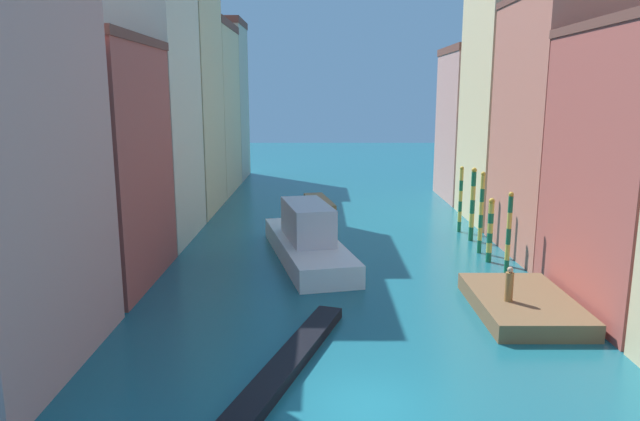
{
  "coord_description": "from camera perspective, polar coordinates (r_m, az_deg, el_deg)",
  "views": [
    {
      "loc": [
        -1.46,
        -16.91,
        9.83
      ],
      "look_at": [
        -1.28,
        24.25,
        1.5
      ],
      "focal_mm": 32.44,
      "sensor_mm": 36.0,
      "label": 1
    }
  ],
  "objects": [
    {
      "name": "building_left_3",
      "position": [
        50.26,
        -14.57,
        12.07
      ],
      "size": [
        6.89,
        9.78,
        21.37
      ],
      "color": "beige",
      "rests_on": "ground"
    },
    {
      "name": "building_right_3",
      "position": [
        47.4,
        18.74,
        12.53
      ],
      "size": [
        6.89,
        9.13,
        22.42
      ],
      "color": "beige",
      "rests_on": "ground"
    },
    {
      "name": "building_left_1",
      "position": [
        32.2,
        -22.48,
        4.38
      ],
      "size": [
        6.89,
        9.47,
        12.69
      ],
      "color": "#B25147",
      "rests_on": "ground"
    },
    {
      "name": "mooring_pole_1",
      "position": [
        35.48,
        16.19,
        -1.79
      ],
      "size": [
        0.36,
        0.36,
        3.86
      ],
      "color": "#197247",
      "rests_on": "ground"
    },
    {
      "name": "building_left_2",
      "position": [
        40.83,
        -17.87,
        10.53
      ],
      "size": [
        6.89,
        9.22,
        19.1
      ],
      "color": "beige",
      "rests_on": "ground"
    },
    {
      "name": "building_right_2",
      "position": [
        38.33,
        23.1,
        7.56
      ],
      "size": [
        6.89,
        9.67,
        15.66
      ],
      "color": "#C6705B",
      "rests_on": "ground"
    },
    {
      "name": "gondola_black",
      "position": [
        21.82,
        -3.36,
        -14.72
      ],
      "size": [
        4.27,
        10.38,
        0.44
      ],
      "color": "black",
      "rests_on": "ground"
    },
    {
      "name": "building_left_5",
      "position": [
        69.51,
        -10.5,
        10.62
      ],
      "size": [
        6.89,
        7.93,
        18.07
      ],
      "color": "#BCB299",
      "rests_on": "ground"
    },
    {
      "name": "building_left_4",
      "position": [
        60.3,
        -12.05,
        9.84
      ],
      "size": [
        6.89,
        10.89,
        16.77
      ],
      "color": "beige",
      "rests_on": "ground"
    },
    {
      "name": "building_right_4",
      "position": [
        56.62,
        15.34,
        8.23
      ],
      "size": [
        6.89,
        9.25,
        14.07
      ],
      "color": "tan",
      "rests_on": "ground"
    },
    {
      "name": "ground_plane",
      "position": [
        42.58,
        1.72,
        -1.91
      ],
      "size": [
        154.0,
        154.0,
        0.0
      ],
      "primitive_type": "plane",
      "color": "#196070"
    },
    {
      "name": "vaporetto_white",
      "position": [
        34.92,
        -1.49,
        -2.86
      ],
      "size": [
        6.15,
        12.92,
        3.42
      ],
      "color": "white",
      "rests_on": "ground"
    },
    {
      "name": "mooring_pole_4",
      "position": [
        42.65,
        13.44,
        1.14
      ],
      "size": [
        0.29,
        0.29,
        4.78
      ],
      "color": "#197247",
      "rests_on": "ground"
    },
    {
      "name": "mooring_pole_0",
      "position": [
        33.03,
        17.86,
        -2.15
      ],
      "size": [
        0.28,
        0.28,
        4.68
      ],
      "color": "#197247",
      "rests_on": "ground"
    },
    {
      "name": "motorboat_0",
      "position": [
        51.21,
        -0.34,
        0.77
      ],
      "size": [
        2.92,
        6.84,
        0.69
      ],
      "color": "olive",
      "rests_on": "ground"
    },
    {
      "name": "waterfront_dock",
      "position": [
        28.31,
        19.08,
        -8.69
      ],
      "size": [
        4.26,
        6.92,
        0.78
      ],
      "color": "brown",
      "rests_on": "ground"
    },
    {
      "name": "mooring_pole_2",
      "position": [
        37.22,
        15.36,
        -0.13
      ],
      "size": [
        0.29,
        0.29,
        5.16
      ],
      "color": "#197247",
      "rests_on": "ground"
    },
    {
      "name": "person_on_dock",
      "position": [
        27.12,
        17.92,
        -7.0
      ],
      "size": [
        0.36,
        0.36,
        1.57
      ],
      "color": "olive",
      "rests_on": "waterfront_dock"
    },
    {
      "name": "mooring_pole_3",
      "position": [
        40.26,
        14.56,
        0.67
      ],
      "size": [
        0.35,
        0.35,
        5.01
      ],
      "color": "#197247",
      "rests_on": "ground"
    }
  ]
}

